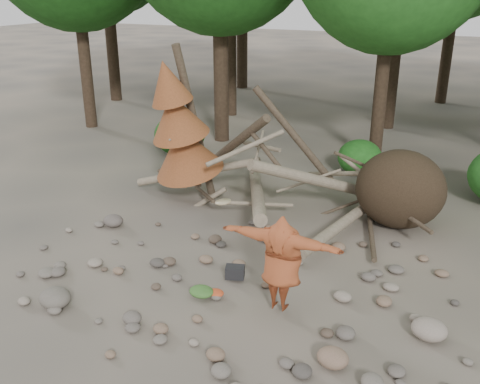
% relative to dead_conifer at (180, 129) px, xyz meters
% --- Properties ---
extents(ground, '(120.00, 120.00, 0.00)m').
position_rel_dead_conifer_xyz_m(ground, '(3.12, -3.37, -2.11)').
color(ground, '#514C44').
rests_on(ground, ground).
extents(deadfall_pile, '(8.55, 5.24, 3.30)m').
position_rel_dead_conifer_xyz_m(deadfall_pile, '(5.13, 0.87, -1.16)').
color(deadfall_pile, '#332619').
rests_on(deadfall_pile, ground).
extents(dead_conifer, '(2.06, 2.16, 4.35)m').
position_rel_dead_conifer_xyz_m(dead_conifer, '(0.00, 0.00, 0.00)').
color(dead_conifer, '#4C3F30').
rests_on(dead_conifer, ground).
extents(bush_left, '(1.80, 1.80, 1.44)m').
position_rel_dead_conifer_xyz_m(bush_left, '(-2.38, 3.83, -1.39)').
color(bush_left, '#1A5215').
rests_on(bush_left, ground).
extents(bush_mid, '(1.40, 1.40, 1.12)m').
position_rel_dead_conifer_xyz_m(bush_mid, '(3.92, 4.43, -1.55)').
color(bush_mid, '#23681E').
rests_on(bush_mid, ground).
extents(frisbee_thrower, '(2.50, 0.70, 1.98)m').
position_rel_dead_conifer_xyz_m(frisbee_thrower, '(4.41, -3.84, -1.09)').
color(frisbee_thrower, '#984322').
rests_on(frisbee_thrower, ground).
extents(backpack, '(0.45, 0.37, 0.26)m').
position_rel_dead_conifer_xyz_m(backpack, '(3.16, -3.21, -1.98)').
color(backpack, black).
rests_on(backpack, ground).
extents(cloth_green, '(0.49, 0.41, 0.19)m').
position_rel_dead_conifer_xyz_m(cloth_green, '(2.86, -4.09, -2.02)').
color(cloth_green, '#386729').
rests_on(cloth_green, ground).
extents(cloth_orange, '(0.33, 0.27, 0.12)m').
position_rel_dead_conifer_xyz_m(cloth_orange, '(3.11, -3.97, -2.05)').
color(cloth_orange, '#BC4420').
rests_on(cloth_orange, ground).
extents(boulder_front_left, '(0.62, 0.56, 0.37)m').
position_rel_dead_conifer_xyz_m(boulder_front_left, '(0.49, -5.53, -1.93)').
color(boulder_front_left, '#665F55').
rests_on(boulder_front_left, ground).
extents(boulder_front_right, '(0.52, 0.47, 0.31)m').
position_rel_dead_conifer_xyz_m(boulder_front_right, '(5.73, -4.95, -1.96)').
color(boulder_front_right, '#806450').
rests_on(boulder_front_right, ground).
extents(boulder_mid_right, '(0.61, 0.55, 0.37)m').
position_rel_dead_conifer_xyz_m(boulder_mid_right, '(7.04, -3.55, -1.93)').
color(boulder_mid_right, gray).
rests_on(boulder_mid_right, ground).
extents(boulder_mid_left, '(0.51, 0.46, 0.31)m').
position_rel_dead_conifer_xyz_m(boulder_mid_left, '(-0.76, -2.15, -1.96)').
color(boulder_mid_left, '#5C544E').
rests_on(boulder_mid_left, ground).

